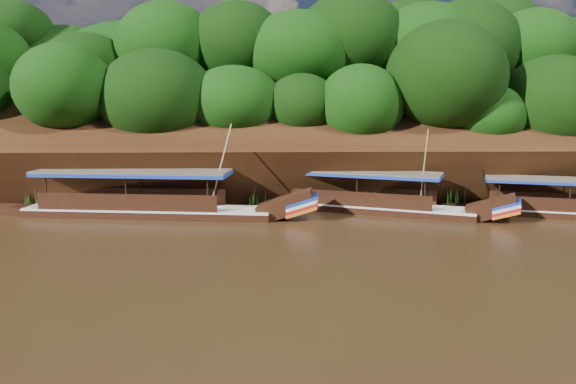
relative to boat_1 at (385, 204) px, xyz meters
name	(u,v)px	position (x,y,z in m)	size (l,w,h in m)	color
ground	(375,248)	(-2.06, -8.15, -0.57)	(160.00, 160.00, 0.00)	black
riverbank	(328,158)	(-2.07, 14.58, 1.32)	(120.00, 30.06, 19.40)	black
boat_1	(385,204)	(0.00, 0.00, 0.00)	(14.13, 7.42, 5.65)	black
boat_2	(163,206)	(-13.27, -0.63, 0.05)	(17.41, 4.36, 5.96)	black
reeds	(288,196)	(-5.85, 1.34, 0.30)	(49.66, 2.13, 1.97)	#256018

